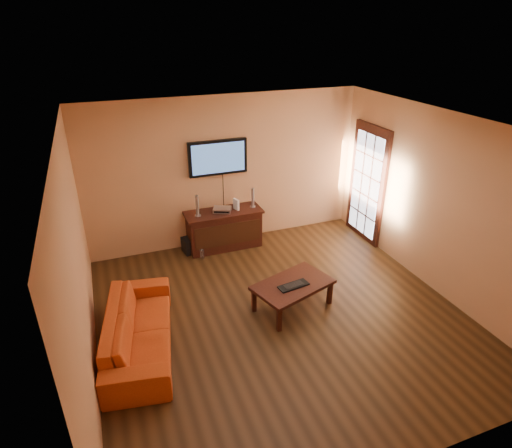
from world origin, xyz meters
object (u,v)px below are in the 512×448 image
television (218,158)px  keyboard (293,285)px  speaker_right (253,198)px  media_console (224,229)px  coffee_table (293,286)px  bottle (202,254)px  av_receiver (222,210)px  speaker_left (197,207)px  sofa (138,323)px  subwoofer (191,245)px  game_console (236,204)px

television → keyboard: size_ratio=2.24×
speaker_right → keyboard: (-0.20, -2.18, -0.46)m
media_console → speaker_right: bearing=0.3°
media_console → coffee_table: size_ratio=1.10×
television → bottle: (-0.50, -0.52, -1.55)m
av_receiver → television: bearing=109.2°
television → speaker_right: size_ratio=2.86×
speaker_left → speaker_right: (1.03, 0.02, -0.01)m
sofa → bottle: bearing=-24.5°
coffee_table → av_receiver: 2.19m
subwoofer → bottle: (0.12, -0.33, -0.04)m
media_console → subwoofer: 0.66m
speaker_left → av_receiver: (0.45, 0.03, -0.14)m
sofa → speaker_right: size_ratio=5.39×
sofa → media_console: bearing=-29.5°
subwoofer → game_console: bearing=-11.2°
coffee_table → game_console: 2.17m
television → speaker_left: bearing=-152.7°
keyboard → coffee_table: bearing=70.2°
coffee_table → bottle: size_ratio=6.21×
sofa → speaker_left: (1.32, 2.16, 0.50)m
speaker_right → bottle: (-1.06, -0.30, -0.79)m
television → game_console: television is taller
media_console → av_receiver: av_receiver is taller
sofa → av_receiver: (1.78, 2.19, 0.36)m
speaker_left → game_console: size_ratio=1.93×
sofa → keyboard: 2.16m
media_console → keyboard: (0.36, -2.18, 0.07)m
speaker_left → game_console: 0.72m
speaker_left → game_console: speaker_left is taller
coffee_table → bottle: bearing=116.1°
media_console → bottle: bearing=-149.5°
sofa → game_console: bearing=-33.1°
coffee_table → game_console: size_ratio=6.38×
game_console → subwoofer: (-0.87, 0.03, -0.67)m
game_console → bottle: 1.08m
media_console → subwoofer: size_ratio=5.06×
media_console → keyboard: bearing=-80.6°
coffee_table → bottle: 2.04m
keyboard → speaker_right: bearing=84.8°
bottle → sofa: bearing=-124.4°
coffee_table → media_console: bearing=100.3°
speaker_left → keyboard: 2.36m
speaker_right → bottle: 1.36m
coffee_table → av_receiver: bearing=100.8°
coffee_table → keyboard: size_ratio=2.70×
coffee_table → keyboard: 0.09m
game_console → subwoofer: bearing=160.9°
speaker_left → speaker_right: size_ratio=1.04×
television → subwoofer: 1.64m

